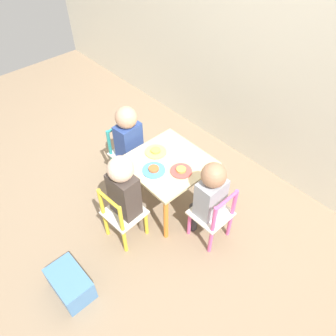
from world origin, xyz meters
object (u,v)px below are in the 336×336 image
(chair_pink, at_px, (213,216))
(child_right, at_px, (209,194))
(plate_right, at_px, (181,171))
(chair_teal, at_px, (127,153))
(chair_yellow, at_px, (122,215))
(plate_left, at_px, (156,151))
(kids_table, at_px, (168,168))
(plate_front, at_px, (154,170))
(child_front, at_px, (126,191))
(child_left, at_px, (130,138))
(storage_bin, at_px, (70,284))

(chair_pink, distance_m, child_right, 0.20)
(chair_pink, height_order, plate_right, chair_pink)
(chair_teal, distance_m, plate_right, 0.65)
(chair_yellow, xyz_separation_m, plate_left, (-0.17, 0.48, 0.21))
(kids_table, bearing_deg, plate_front, -90.00)
(child_front, height_order, child_left, child_front)
(chair_yellow, bearing_deg, chair_teal, -44.11)
(chair_teal, xyz_separation_m, plate_right, (0.62, 0.05, 0.21))
(chair_yellow, relative_size, plate_front, 2.97)
(plate_left, height_order, storage_bin, plate_left)
(chair_teal, distance_m, storage_bin, 1.15)
(child_right, bearing_deg, chair_teal, -87.29)
(chair_yellow, distance_m, plate_left, 0.55)
(plate_front, bearing_deg, plate_right, 45.00)
(plate_right, bearing_deg, kids_table, 180.00)
(plate_right, height_order, storage_bin, plate_right)
(storage_bin, bearing_deg, kids_table, 98.08)
(plate_front, bearing_deg, chair_teal, 168.73)
(chair_teal, bearing_deg, plate_left, -87.70)
(chair_teal, relative_size, child_right, 0.70)
(storage_bin, bearing_deg, child_front, 101.11)
(chair_pink, distance_m, chair_yellow, 0.65)
(kids_table, xyz_separation_m, chair_yellow, (0.03, -0.48, -0.14))
(chair_yellow, height_order, child_front, child_front)
(chair_pink, height_order, plate_left, chair_pink)
(chair_yellow, relative_size, child_right, 0.70)
(child_right, height_order, plate_right, child_right)
(plate_front, relative_size, plate_left, 1.04)
(plate_front, xyz_separation_m, plate_left, (-0.14, 0.14, -0.00))
(chair_pink, distance_m, plate_front, 0.54)
(storage_bin, bearing_deg, chair_pink, 71.58)
(plate_right, relative_size, plate_front, 0.93)
(chair_teal, xyz_separation_m, plate_left, (0.33, 0.05, 0.21))
(chair_teal, xyz_separation_m, child_left, (0.06, 0.01, 0.20))
(chair_pink, height_order, storage_bin, chair_pink)
(chair_yellow, xyz_separation_m, storage_bin, (0.11, -0.53, -0.16))
(chair_yellow, height_order, child_right, child_right)
(plate_left, bearing_deg, chair_pink, 0.36)
(child_front, xyz_separation_m, child_left, (-0.44, 0.38, -0.02))
(child_left, height_order, storage_bin, child_left)
(kids_table, height_order, plate_left, plate_left)
(chair_teal, bearing_deg, child_front, -132.02)
(child_right, bearing_deg, plate_right, -89.77)
(child_left, height_order, plate_front, child_left)
(plate_right, bearing_deg, chair_pink, 0.65)
(chair_pink, height_order, chair_teal, same)
(chair_pink, xyz_separation_m, child_left, (-0.89, -0.04, 0.20))
(plate_right, xyz_separation_m, plate_left, (-0.28, 0.00, -0.00))
(chair_teal, height_order, child_front, child_front)
(chair_yellow, relative_size, plate_left, 3.09)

